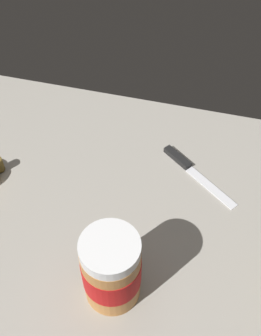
% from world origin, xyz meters
% --- Properties ---
extents(ground_plane, '(0.96, 0.61, 0.04)m').
position_xyz_m(ground_plane, '(0.00, 0.00, -0.02)').
color(ground_plane, gray).
extents(peanut_butter_jar, '(0.09, 0.09, 0.14)m').
position_xyz_m(peanut_butter_jar, '(0.01, 0.18, 0.07)').
color(peanut_butter_jar, '#B27238').
rests_on(peanut_butter_jar, ground_plane).
extents(butter_knife, '(0.17, 0.13, 0.01)m').
position_xyz_m(butter_knife, '(-0.08, -0.11, 0.00)').
color(butter_knife, silver).
rests_on(butter_knife, ground_plane).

